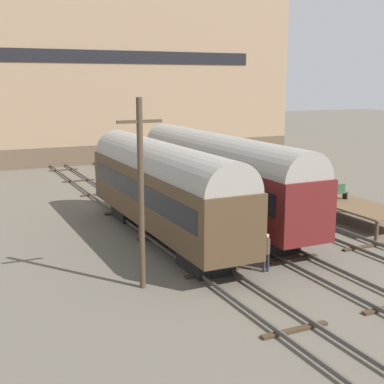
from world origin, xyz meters
name	(u,v)px	position (x,y,z in m)	size (l,w,h in m)	color
ground_plane	(259,243)	(0.00, 0.00, 0.00)	(200.00, 200.00, 0.00)	#60594C
track_left	(183,251)	(-4.29, 0.00, 0.14)	(2.60, 60.00, 0.26)	#4C4742
track_middle	(259,240)	(0.00, 0.00, 0.14)	(2.60, 60.00, 0.26)	#4C4742
track_right	(325,230)	(4.29, 0.00, 0.14)	(2.60, 60.00, 0.26)	#4C4742
train_car_brown	(162,185)	(-4.29, 2.67, 2.95)	(2.87, 15.42, 5.17)	black
train_car_maroon	(219,173)	(0.00, 4.41, 2.99)	(2.84, 17.14, 5.22)	black
station_platform	(330,198)	(7.15, 3.14, 1.04)	(3.09, 11.20, 1.13)	brown
bench	(337,192)	(7.02, 2.38, 1.62)	(1.40, 0.40, 0.91)	#2D4C33
person_worker	(266,249)	(-2.04, -3.77, 1.05)	(0.32, 0.32, 1.74)	#282833
utility_pole	(141,192)	(-7.53, -3.17, 3.96)	(1.80, 0.24, 7.60)	#473828
warehouse_building	(114,68)	(3.78, 36.17, 9.53)	(36.56, 13.82, 19.07)	brown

